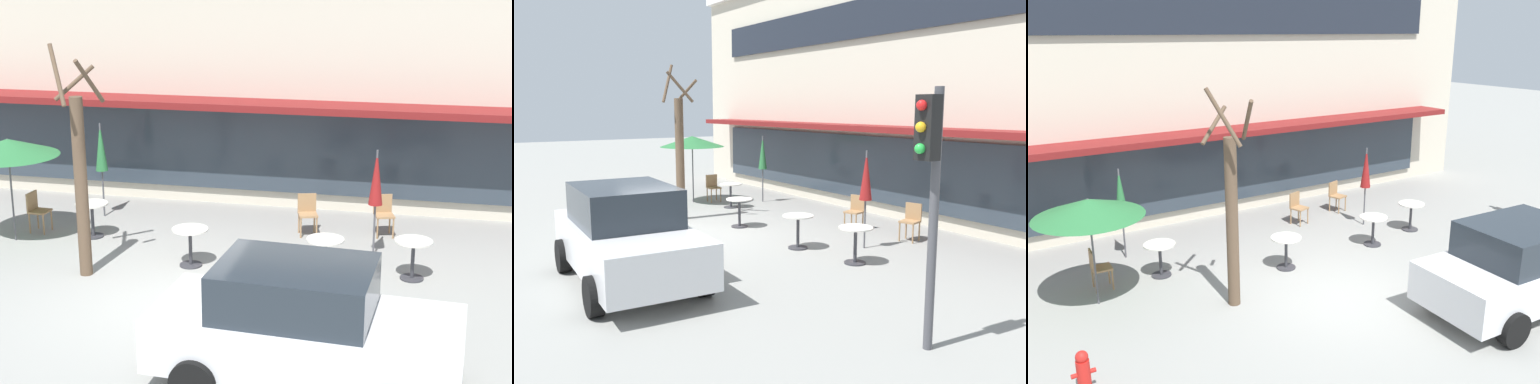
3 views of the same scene
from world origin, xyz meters
The scene contains 15 objects.
ground_plane centered at (0.00, 0.00, 0.00)m, with size 80.00×80.00×0.00m, color gray.
building_facade centered at (0.00, 9.97, 3.95)m, with size 19.70×9.10×7.90m.
cafe_table_near_wall centered at (4.01, 2.02, 0.52)m, with size 0.70×0.70×0.76m.
cafe_table_streetside centered at (-0.21, 1.75, 0.52)m, with size 0.70×0.70×0.76m.
cafe_table_by_tree centered at (2.41, 1.75, 0.52)m, with size 0.70×0.70×0.76m.
cafe_table_mid_patio centered at (-2.77, 2.92, 0.52)m, with size 0.70×0.70×0.76m.
patio_umbrella_green_folded centered at (-4.29, 2.35, 2.02)m, with size 2.10×2.10×2.20m.
patio_umbrella_cream_folded centered at (-3.13, 4.35, 1.63)m, with size 0.28×0.28×2.20m.
patio_umbrella_corner_open centered at (3.21, 3.02, 1.63)m, with size 0.28×0.28×2.20m.
cafe_chair_0 centered at (3.30, 4.42, 0.53)m, with size 0.50×0.50×0.89m.
cafe_chair_1 centered at (1.69, 4.11, 0.53)m, with size 0.50×0.50×0.89m.
cafe_chair_2 centered at (-4.10, 2.98, 0.53)m, with size 0.42×0.42×0.89m.
parked_sedan centered at (2.65, -2.23, 0.88)m, with size 4.29×2.19×1.76m.
street_tree centered at (-2.00, 0.89, 1.88)m, with size 0.97×1.01×4.31m.
fire_hydrant centered at (-5.19, -0.36, 0.35)m, with size 0.36×0.20×0.71m.
Camera 3 is at (-6.43, -7.85, 5.25)m, focal length 38.00 mm.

